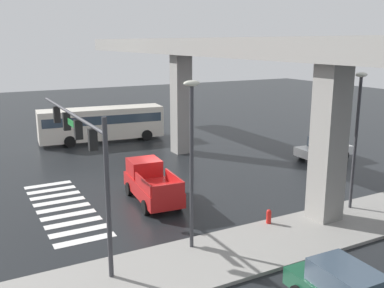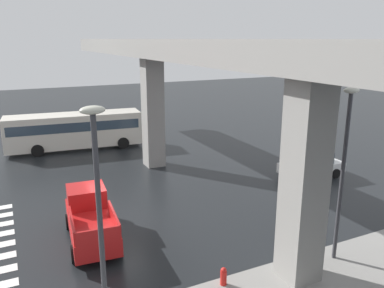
{
  "view_description": "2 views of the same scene",
  "coord_description": "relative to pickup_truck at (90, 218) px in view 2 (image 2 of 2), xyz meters",
  "views": [
    {
      "loc": [
        22.59,
        -10.52,
        8.73
      ],
      "look_at": [
        0.23,
        1.51,
        2.73
      ],
      "focal_mm": 40.78,
      "sensor_mm": 36.0,
      "label": 1
    },
    {
      "loc": [
        17.86,
        -4.46,
        8.96
      ],
      "look_at": [
        0.79,
        3.79,
        3.82
      ],
      "focal_mm": 36.39,
      "sensor_mm": 36.0,
      "label": 2
    }
  ],
  "objects": [
    {
      "name": "city_bus",
      "position": [
        -15.8,
        2.02,
        0.73
      ],
      "size": [
        3.6,
        11.0,
        2.99
      ],
      "color": "beige",
      "rests_on": "ground"
    },
    {
      "name": "pickup_truck",
      "position": [
        0.0,
        0.0,
        0.0
      ],
      "size": [
        5.24,
        2.4,
        2.08
      ],
      "color": "red",
      "rests_on": "ground"
    },
    {
      "name": "street_lamp_near_corner",
      "position": [
        6.39,
        -0.83,
        3.57
      ],
      "size": [
        0.44,
        0.7,
        7.24
      ],
      "color": "#38383D",
      "rests_on": "ground"
    },
    {
      "name": "street_lamp_mid_block",
      "position": [
        6.39,
        8.7,
        3.57
      ],
      "size": [
        0.44,
        0.7,
        7.24
      ],
      "color": "#38383D",
      "rests_on": "ground"
    },
    {
      "name": "elevated_overpass",
      "position": [
        -1.07,
        6.43,
        6.74
      ],
      "size": [
        53.12,
        2.54,
        8.95
      ],
      "color": "gray",
      "rests_on": "ground"
    },
    {
      "name": "sedan_white",
      "position": [
        -1.96,
        15.08,
        -0.14
      ],
      "size": [
        2.14,
        4.39,
        1.72
      ],
      "color": "silver",
      "rests_on": "ground"
    },
    {
      "name": "fire_hydrant",
      "position": [
        5.99,
        3.61,
        -0.56
      ],
      "size": [
        0.24,
        0.24,
        0.85
      ],
      "color": "red",
      "rests_on": "ground"
    },
    {
      "name": "ground_plane",
      "position": [
        -1.07,
        1.56,
        -0.99
      ],
      "size": [
        120.0,
        120.0,
        0.0
      ],
      "primitive_type": "plane",
      "color": "black"
    }
  ]
}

